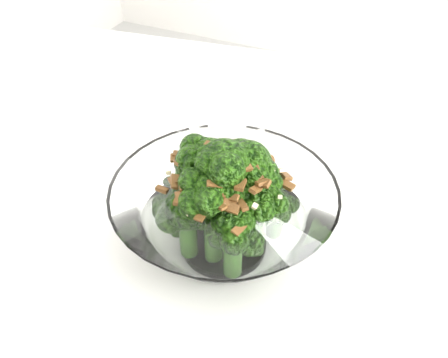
% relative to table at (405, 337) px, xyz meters
% --- Properties ---
extents(table, '(1.30, 0.95, 0.75)m').
position_rel_table_xyz_m(table, '(0.00, 0.00, 0.00)').
color(table, white).
rests_on(table, ground).
extents(broccoli_dish, '(0.19, 0.19, 0.12)m').
position_rel_table_xyz_m(broccoli_dish, '(-0.17, -0.02, 0.11)').
color(broccoli_dish, white).
rests_on(broccoli_dish, table).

